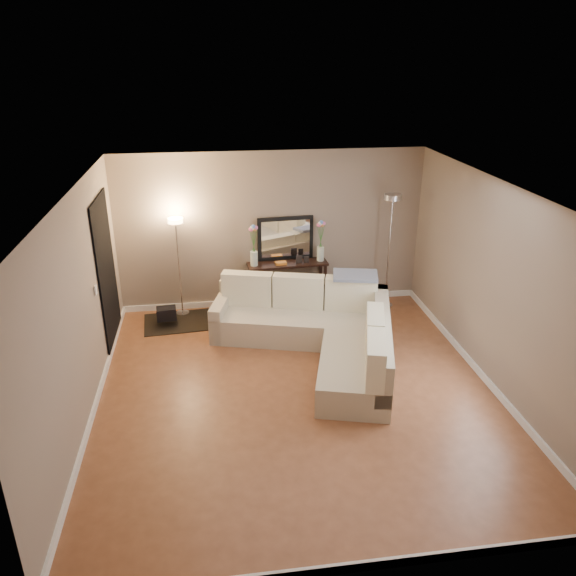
{
  "coord_description": "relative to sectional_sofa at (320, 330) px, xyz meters",
  "views": [
    {
      "loc": [
        -0.97,
        -6.02,
        4.02
      ],
      "look_at": [
        0.0,
        0.8,
        1.1
      ],
      "focal_mm": 35.0,
      "sensor_mm": 36.0,
      "label": 1
    }
  ],
  "objects": [
    {
      "name": "floor_lamp_unlit",
      "position": [
        1.4,
        1.35,
        1.03
      ],
      "size": [
        0.35,
        0.35,
        1.94
      ],
      "color": "silver",
      "rests_on": "floor"
    },
    {
      "name": "charcoal_rug",
      "position": [
        -2.07,
        1.22,
        -0.33
      ],
      "size": [
        1.13,
        0.89,
        0.01
      ],
      "primitive_type": "cube",
      "rotation": [
        0.0,
        0.0,
        0.08
      ],
      "color": "black",
      "rests_on": "floor"
    },
    {
      "name": "console_table",
      "position": [
        -0.34,
        1.52,
        0.12
      ],
      "size": [
        1.34,
        0.45,
        0.81
      ],
      "color": "black",
      "rests_on": "floor"
    },
    {
      "name": "floor_lamp_lit",
      "position": [
        -2.01,
        1.53,
        0.82
      ],
      "size": [
        0.25,
        0.25,
        1.64
      ],
      "color": "silver",
      "rests_on": "floor"
    },
    {
      "name": "wall_left",
      "position": [
        -3.01,
        -1.0,
        0.96
      ],
      "size": [
        0.02,
        5.5,
        2.6
      ],
      "primitive_type": "cube",
      "color": "gray",
      "rests_on": "ground"
    },
    {
      "name": "switch_plate",
      "position": [
        -2.98,
        -0.15,
        0.86
      ],
      "size": [
        0.02,
        0.08,
        0.12
      ],
      "primitive_type": "cube",
      "color": "white",
      "rests_on": "ground"
    },
    {
      "name": "baseboard_left",
      "position": [
        -2.98,
        -1.0,
        -0.29
      ],
      "size": [
        0.03,
        5.5,
        0.1
      ],
      "primitive_type": "cube",
      "color": "white",
      "rests_on": "ground"
    },
    {
      "name": "floor",
      "position": [
        -0.5,
        -1.0,
        -0.34
      ],
      "size": [
        5.0,
        5.5,
        0.01
      ],
      "primitive_type": "cube",
      "color": "brown",
      "rests_on": "ground"
    },
    {
      "name": "baseboard_back",
      "position": [
        -0.5,
        1.74,
        -0.29
      ],
      "size": [
        5.0,
        0.03,
        0.1
      ],
      "primitive_type": "cube",
      "color": "white",
      "rests_on": "ground"
    },
    {
      "name": "leaning_mirror",
      "position": [
        -0.27,
        1.7,
        0.84
      ],
      "size": [
        0.93,
        0.11,
        0.73
      ],
      "color": "black",
      "rests_on": "console_table"
    },
    {
      "name": "throw_blanket",
      "position": [
        0.61,
        0.49,
        0.61
      ],
      "size": [
        0.72,
        0.51,
        0.09
      ],
      "primitive_type": "cube",
      "rotation": [
        0.1,
        0.0,
        -0.22
      ],
      "color": "gray",
      "rests_on": "sectional_sofa"
    },
    {
      "name": "wall_back",
      "position": [
        -0.5,
        1.76,
        0.96
      ],
      "size": [
        5.0,
        0.02,
        2.6
      ],
      "primitive_type": "cube",
      "color": "gray",
      "rests_on": "ground"
    },
    {
      "name": "table_decor",
      "position": [
        -0.26,
        1.49,
        0.5
      ],
      "size": [
        0.56,
        0.13,
        0.13
      ],
      "color": "orange",
      "rests_on": "console_table"
    },
    {
      "name": "doorway",
      "position": [
        -2.98,
        0.7,
        0.76
      ],
      "size": [
        0.02,
        1.2,
        2.2
      ],
      "primitive_type": "cube",
      "color": "black",
      "rests_on": "ground"
    },
    {
      "name": "flower_vase_left",
      "position": [
        -0.81,
        1.49,
        0.76
      ],
      "size": [
        0.15,
        0.13,
        0.69
      ],
      "color": "silver",
      "rests_on": "console_table"
    },
    {
      "name": "flower_vase_right",
      "position": [
        0.3,
        1.57,
        0.76
      ],
      "size": [
        0.15,
        0.13,
        0.69
      ],
      "color": "silver",
      "rests_on": "console_table"
    },
    {
      "name": "wall_front",
      "position": [
        -0.5,
        -3.76,
        0.96
      ],
      "size": [
        5.0,
        0.02,
        2.6
      ],
      "primitive_type": "cube",
      "color": "gray",
      "rests_on": "ground"
    },
    {
      "name": "black_bag",
      "position": [
        -2.24,
        1.13,
        -0.12
      ],
      "size": [
        0.32,
        0.24,
        0.2
      ],
      "primitive_type": "cube",
      "rotation": [
        0.0,
        0.0,
        0.08
      ],
      "color": "black",
      "rests_on": "charcoal_rug"
    },
    {
      "name": "wall_right",
      "position": [
        2.01,
        -1.0,
        0.96
      ],
      "size": [
        0.02,
        5.5,
        2.6
      ],
      "primitive_type": "cube",
      "color": "gray",
      "rests_on": "ground"
    },
    {
      "name": "sectional_sofa",
      "position": [
        0.0,
        0.0,
        0.0
      ],
      "size": [
        2.73,
        3.07,
        0.91
      ],
      "color": "beige",
      "rests_on": "floor"
    },
    {
      "name": "baseboard_front",
      "position": [
        -0.5,
        -3.73,
        -0.29
      ],
      "size": [
        5.0,
        0.03,
        0.1
      ],
      "primitive_type": "cube",
      "color": "white",
      "rests_on": "ground"
    },
    {
      "name": "ceiling",
      "position": [
        -0.5,
        -1.0,
        2.27
      ],
      "size": [
        5.0,
        5.5,
        0.01
      ],
      "primitive_type": "cube",
      "color": "white",
      "rests_on": "ground"
    },
    {
      "name": "baseboard_right",
      "position": [
        1.99,
        -1.0,
        -0.29
      ],
      "size": [
        0.03,
        5.5,
        0.1
      ],
      "primitive_type": "cube",
      "color": "white",
      "rests_on": "ground"
    }
  ]
}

